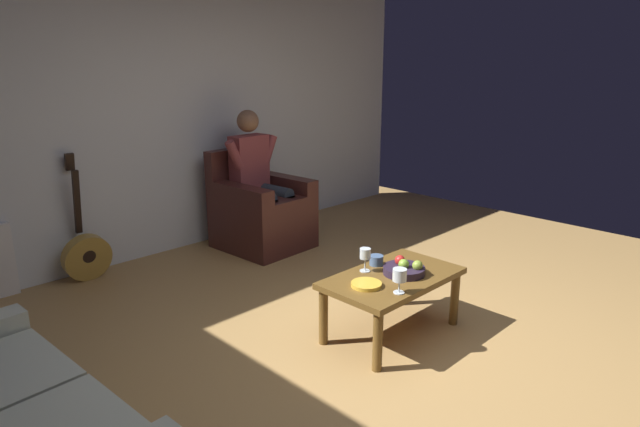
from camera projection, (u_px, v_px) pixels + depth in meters
name	position (u px, v px, depth m)	size (l,w,h in m)	color
ground_plane	(426.00, 355.00, 3.40)	(7.03, 7.03, 0.00)	#AD844C
wall_back	(169.00, 105.00, 5.01)	(6.26, 0.06, 2.78)	silver
armchair	(260.00, 213.00, 5.31)	(0.78, 0.85, 0.96)	#401E1A
person_seated	(258.00, 175.00, 5.22)	(0.64, 0.61, 1.34)	brown
coffee_table	(392.00, 284.00, 3.57)	(0.95, 0.56, 0.42)	brown
guitar	(86.00, 253.00, 4.51)	(0.40, 0.22, 1.07)	#AB8436
wine_glass_near	(365.00, 255.00, 3.59)	(0.07, 0.07, 0.16)	silver
wine_glass_far	(400.00, 276.00, 3.25)	(0.09, 0.09, 0.16)	silver
fruit_bowl	(405.00, 269.00, 3.57)	(0.28, 0.28, 0.11)	#2B1F32
decorative_dish	(366.00, 284.00, 3.38)	(0.19, 0.19, 0.02)	gold
candle_jar	(376.00, 260.00, 3.72)	(0.10, 0.10, 0.07)	slate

